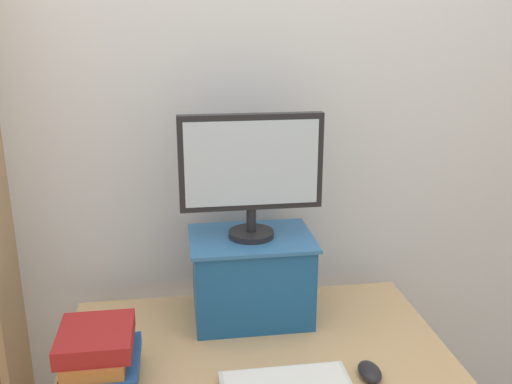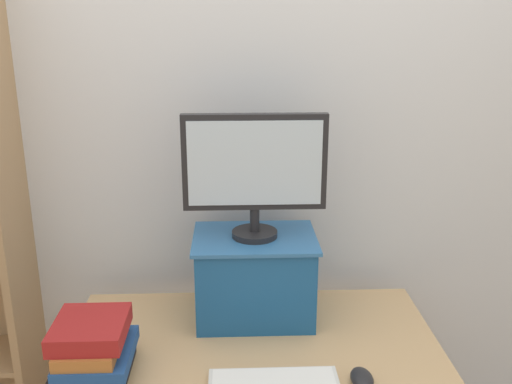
# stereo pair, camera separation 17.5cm
# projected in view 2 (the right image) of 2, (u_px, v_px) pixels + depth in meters

# --- Properties ---
(back_wall) EXTENTS (7.00, 0.08, 2.60)m
(back_wall) POSITION_uv_depth(u_px,v_px,m) (248.00, 141.00, 2.14)
(back_wall) COLOR silver
(back_wall) RESTS_ON ground_plane
(desk) EXTENTS (1.20, 0.72, 0.75)m
(desk) POSITION_uv_depth(u_px,v_px,m) (253.00, 367.00, 1.85)
(desk) COLOR tan
(desk) RESTS_ON ground_plane
(riser_box) EXTENTS (0.42, 0.31, 0.29)m
(riser_box) POSITION_uv_depth(u_px,v_px,m) (255.00, 275.00, 1.96)
(riser_box) COLOR #195189
(riser_box) RESTS_ON desk
(computer_monitor) EXTENTS (0.47, 0.15, 0.42)m
(computer_monitor) POSITION_uv_depth(u_px,v_px,m) (255.00, 168.00, 1.84)
(computer_monitor) COLOR black
(computer_monitor) RESTS_ON riser_box
(keyboard) EXTENTS (0.37, 0.12, 0.02)m
(keyboard) POSITION_uv_depth(u_px,v_px,m) (274.00, 383.00, 1.61)
(keyboard) COLOR silver
(keyboard) RESTS_ON desk
(computer_mouse) EXTENTS (0.06, 0.10, 0.04)m
(computer_mouse) POSITION_uv_depth(u_px,v_px,m) (362.00, 379.00, 1.62)
(computer_mouse) COLOR black
(computer_mouse) RESTS_ON desk
(book_stack) EXTENTS (0.22, 0.27, 0.18)m
(book_stack) POSITION_uv_depth(u_px,v_px,m) (93.00, 348.00, 1.64)
(book_stack) COLOR black
(book_stack) RESTS_ON desk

